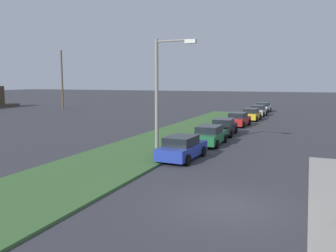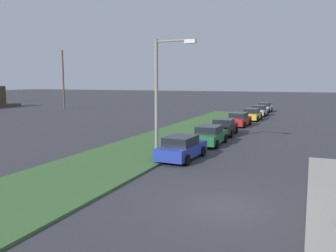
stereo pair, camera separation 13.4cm
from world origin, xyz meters
name	(u,v)px [view 1 (the left image)]	position (x,y,z in m)	size (l,w,h in m)	color
ground	(227,207)	(0.00, 0.00, 0.00)	(300.00, 300.00, 0.00)	#38383D
grass_median	(150,146)	(10.00, 8.02, 0.06)	(60.00, 6.00, 0.12)	#3D6633
parked_car_blue	(182,148)	(7.03, 4.40, 0.72)	(4.39, 2.19, 1.47)	#23389E
parked_car_green	(210,135)	(12.50, 4.16, 0.72)	(4.30, 2.02, 1.47)	#1E6B38
parked_car_black	(224,127)	(17.70, 4.28, 0.72)	(4.37, 2.16, 1.47)	black
parked_car_red	(238,119)	(24.31, 4.24, 0.72)	(4.39, 2.19, 1.47)	red
parked_car_yellow	(251,114)	(30.55, 3.84, 0.72)	(4.34, 2.10, 1.47)	gold
parked_car_silver	(258,111)	(36.47, 3.77, 0.72)	(4.36, 2.13, 1.47)	#B2B5BA
parked_car_white	(263,107)	(43.03, 3.91, 0.72)	(4.37, 2.16, 1.47)	silver
streetlight	(161,87)	(8.24, 6.30, 4.39)	(0.44, 2.88, 7.50)	gray
distant_utility_pole	(62,80)	(35.91, 36.79, 5.00)	(0.30, 0.30, 10.00)	brown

